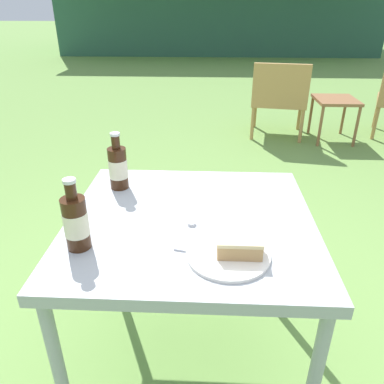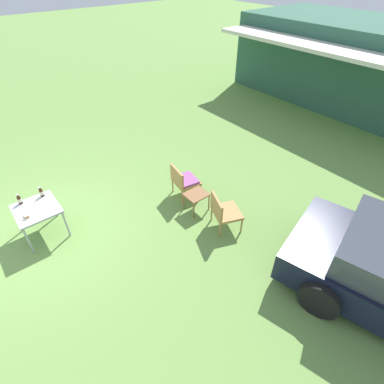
# 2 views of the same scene
# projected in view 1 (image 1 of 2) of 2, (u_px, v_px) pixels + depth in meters

# --- Properties ---
(ground_plane) EXTENTS (60.00, 60.00, 0.00)m
(ground_plane) POSITION_uv_depth(u_px,v_px,m) (191.00, 358.00, 1.59)
(ground_plane) COLOR #6B9347
(cabin_building) EXTENTS (8.67, 5.29, 2.74)m
(cabin_building) POSITION_uv_depth(u_px,v_px,m) (218.00, 0.00, 11.29)
(cabin_building) COLOR #2D5B47
(cabin_building) RESTS_ON ground_plane
(wicker_chair_cushioned) EXTENTS (0.64, 0.61, 0.80)m
(wicker_chair_cushioned) POSITION_uv_depth(u_px,v_px,m) (279.00, 96.00, 4.01)
(wicker_chair_cushioned) COLOR #B2844C
(wicker_chair_cushioned) RESTS_ON ground_plane
(garden_side_table) EXTENTS (0.41, 0.48, 0.45)m
(garden_side_table) POSITION_uv_depth(u_px,v_px,m) (335.00, 104.00, 3.93)
(garden_side_table) COLOR brown
(garden_side_table) RESTS_ON ground_plane
(patio_table) EXTENTS (0.84, 0.80, 0.69)m
(patio_table) POSITION_uv_depth(u_px,v_px,m) (191.00, 235.00, 1.31)
(patio_table) COLOR #9EA3A8
(patio_table) RESTS_ON ground_plane
(cake_on_plate) EXTENTS (0.25, 0.25, 0.06)m
(cake_on_plate) POSITION_uv_depth(u_px,v_px,m) (233.00, 251.00, 1.08)
(cake_on_plate) COLOR white
(cake_on_plate) RESTS_ON patio_table
(cola_bottle_near) EXTENTS (0.07, 0.07, 0.23)m
(cola_bottle_near) POSITION_uv_depth(u_px,v_px,m) (118.00, 167.00, 1.45)
(cola_bottle_near) COLOR #381E0F
(cola_bottle_near) RESTS_ON patio_table
(cola_bottle_far) EXTENTS (0.07, 0.07, 0.23)m
(cola_bottle_far) POSITION_uv_depth(u_px,v_px,m) (76.00, 222.00, 1.09)
(cola_bottle_far) COLOR #381E0F
(cola_bottle_far) RESTS_ON patio_table
(fork) EXTENTS (0.19, 0.05, 0.01)m
(fork) POSITION_uv_depth(u_px,v_px,m) (206.00, 254.00, 1.09)
(fork) COLOR silver
(fork) RESTS_ON patio_table
(loose_bottle_cap) EXTENTS (0.03, 0.03, 0.01)m
(loose_bottle_cap) POSITION_uv_depth(u_px,v_px,m) (192.00, 224.00, 1.24)
(loose_bottle_cap) COLOR silver
(loose_bottle_cap) RESTS_ON patio_table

